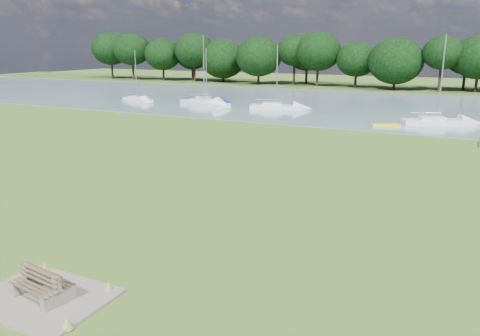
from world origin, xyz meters
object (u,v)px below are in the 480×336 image
at_px(sailboat_2, 206,99).
at_px(sailboat_3, 276,105).
at_px(sailboat_4, 137,98).
at_px(sailboat_7, 204,102).
at_px(kayak, 386,125).
at_px(bench_pair, 42,285).
at_px(sailboat_5, 436,120).

xyz_separation_m(sailboat_2, sailboat_3, (12.45, -3.45, 0.08)).
distance_m(sailboat_4, sailboat_7, 11.44).
height_order(kayak, sailboat_2, sailboat_2).
bearing_deg(sailboat_3, sailboat_2, 149.02).
relative_size(sailboat_2, sailboat_4, 1.04).
distance_m(bench_pair, sailboat_2, 55.58).
relative_size(sailboat_2, sailboat_7, 0.81).
distance_m(sailboat_3, sailboat_7, 10.52).
height_order(kayak, sailboat_3, sailboat_3).
xyz_separation_m(sailboat_3, sailboat_5, (19.65, -3.98, 0.01)).
bearing_deg(sailboat_2, sailboat_5, -23.16).
relative_size(sailboat_4, sailboat_5, 0.81).
height_order(sailboat_5, sailboat_7, sailboat_7).
bearing_deg(sailboat_7, sailboat_4, -158.47).
height_order(sailboat_4, sailboat_7, sailboat_7).
bearing_deg(kayak, sailboat_7, 144.05).
relative_size(sailboat_3, sailboat_5, 0.89).
height_order(kayak, sailboat_5, sailboat_5).
height_order(bench_pair, sailboat_5, sailboat_5).
bearing_deg(sailboat_7, sailboat_2, 136.86).
distance_m(kayak, sailboat_4, 37.71).
bearing_deg(sailboat_4, sailboat_3, 23.54).
bearing_deg(sailboat_4, sailboat_7, 22.64).
bearing_deg(sailboat_5, sailboat_7, 149.45).
xyz_separation_m(bench_pair, sailboat_3, (-10.97, 46.96, 0.04)).
bearing_deg(sailboat_7, sailboat_5, 14.10).
xyz_separation_m(sailboat_4, sailboat_5, (41.60, -3.31, 0.11)).
bearing_deg(sailboat_4, sailboat_2, 45.23).
xyz_separation_m(sailboat_3, sailboat_7, (-10.50, -0.50, -0.02)).
relative_size(sailboat_2, sailboat_3, 0.95).
bearing_deg(sailboat_3, sailboat_7, 167.23).
bearing_deg(sailboat_2, bench_pair, -75.22).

